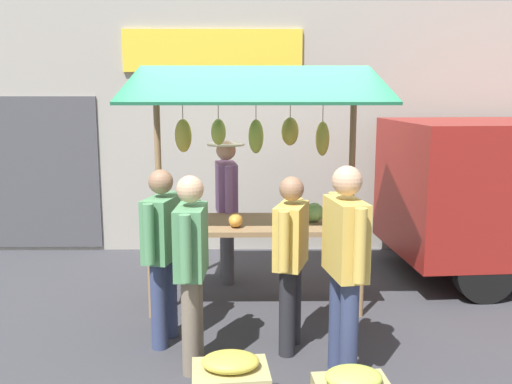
% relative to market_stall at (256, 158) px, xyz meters
% --- Properties ---
extents(ground_plane, '(40.00, 40.00, 0.00)m').
position_rel_market_stall_xyz_m(ground_plane, '(0.01, 0.04, -1.55)').
color(ground_plane, '#38383D').
extents(street_backdrop, '(9.00, 0.30, 3.40)m').
position_rel_market_stall_xyz_m(street_backdrop, '(0.07, -2.15, 0.15)').
color(street_backdrop, '#9E998E').
rests_on(street_backdrop, ground).
extents(market_stall, '(2.50, 1.46, 2.50)m').
position_rel_market_stall_xyz_m(market_stall, '(0.00, 0.00, 0.00)').
color(market_stall, olive).
rests_on(market_stall, ground).
extents(vendor_with_sunhat, '(0.43, 0.70, 1.66)m').
position_rel_market_stall_xyz_m(vendor_with_sunhat, '(0.34, -0.71, -0.56)').
color(vendor_with_sunhat, '#4C4C51').
rests_on(vendor_with_sunhat, ground).
extents(shopper_with_ponytail, '(0.34, 0.64, 1.53)m').
position_rel_market_stall_xyz_m(shopper_with_ponytail, '(-0.28, 1.16, -0.68)').
color(shopper_with_ponytail, '#232328').
rests_on(shopper_with_ponytail, ground).
extents(shopper_in_grey_tee, '(0.30, 0.70, 1.68)m').
position_rel_market_stall_xyz_m(shopper_in_grey_tee, '(-0.66, 1.65, -0.57)').
color(shopper_in_grey_tee, navy).
rests_on(shopper_in_grey_tee, ground).
extents(shopper_with_shopping_bag, '(0.24, 0.68, 1.58)m').
position_rel_market_stall_xyz_m(shopper_with_shopping_bag, '(0.53, 1.47, -0.64)').
color(shopper_with_shopping_bag, '#726656').
rests_on(shopper_with_shopping_bag, ground).
extents(shopper_in_striped_shirt, '(0.32, 0.66, 1.57)m').
position_rel_market_stall_xyz_m(shopper_in_striped_shirt, '(0.83, 1.01, -0.65)').
color(shopper_in_striped_shirt, navy).
rests_on(shopper_in_striped_shirt, ground).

